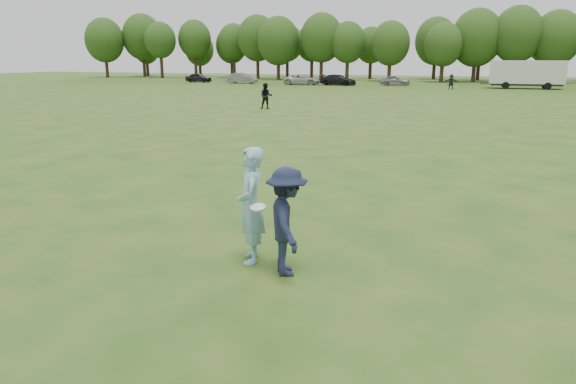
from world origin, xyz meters
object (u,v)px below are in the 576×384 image
at_px(car_b, 242,78).
at_px(car_c, 302,80).
at_px(car_d, 338,80).
at_px(player_far_d, 451,82).
at_px(cargo_trailer, 527,73).
at_px(defender, 287,221).
at_px(car_a, 199,78).
at_px(player_far_a, 266,96).
at_px(thrower, 251,205).
at_px(car_e, 395,80).

xyz_separation_m(car_b, car_c, (9.14, -0.67, -0.04)).
height_order(car_b, car_d, car_b).
relative_size(player_far_d, cargo_trailer, 0.19).
bearing_deg(car_c, cargo_trailer, -94.59).
xyz_separation_m(defender, car_a, (-35.42, 60.46, -0.27)).
relative_size(car_a, car_d, 0.80).
bearing_deg(car_c, car_a, 79.88).
bearing_deg(player_far_d, player_far_a, -117.55).
bearing_deg(thrower, car_b, -179.61).
distance_m(car_a, car_d, 21.37).
relative_size(thrower, car_c, 0.42).
bearing_deg(car_e, thrower, -175.09).
height_order(thrower, car_b, thrower).
distance_m(car_d, cargo_trailer, 22.48).
relative_size(player_far_d, car_b, 0.39).
distance_m(car_c, car_d, 4.86).
relative_size(car_c, car_e, 1.28).
xyz_separation_m(car_a, car_c, (16.48, -1.53, 0.03)).
distance_m(defender, car_d, 60.88).
bearing_deg(defender, car_d, -14.40).
height_order(defender, car_d, defender).
distance_m(defender, player_far_d, 54.90).
distance_m(player_far_d, car_b, 28.71).
relative_size(player_far_a, car_e, 0.47).
relative_size(player_far_d, car_d, 0.36).
height_order(player_far_d, car_b, player_far_d).
distance_m(car_a, car_b, 7.39).
height_order(car_a, car_e, car_a).
relative_size(thrower, player_far_d, 1.21).
distance_m(player_far_a, car_b, 37.35).
bearing_deg(cargo_trailer, player_far_d, -152.97).
relative_size(player_far_a, car_a, 0.47).
distance_m(defender, car_b, 65.89).
bearing_deg(defender, thrower, 40.27).
height_order(car_b, car_e, car_b).
xyz_separation_m(thrower, car_a, (-34.64, 60.15, -0.38)).
distance_m(thrower, car_d, 60.39).
bearing_deg(cargo_trailer, car_b, 179.11).
bearing_deg(player_far_d, defender, -96.27).
bearing_deg(car_b, player_far_d, -99.30).
xyz_separation_m(player_far_d, cargo_trailer, (8.13, 4.15, 0.92)).
relative_size(thrower, car_a, 0.54).
xyz_separation_m(thrower, player_far_a, (-10.22, 26.07, -0.13)).
distance_m(thrower, defender, 0.85).
xyz_separation_m(thrower, car_c, (-18.16, 58.62, -0.35)).
relative_size(defender, player_far_d, 1.08).
height_order(defender, car_e, defender).
relative_size(thrower, defender, 1.12).
relative_size(player_far_a, cargo_trailer, 0.20).
xyz_separation_m(car_c, car_d, (4.86, 0.29, 0.01)).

